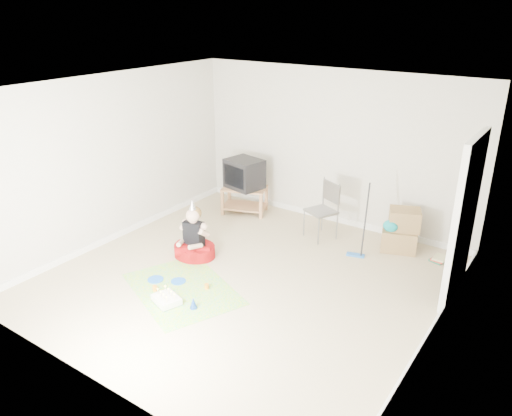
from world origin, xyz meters
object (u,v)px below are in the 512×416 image
Objects in this scene: cardboard_boxes at (401,231)px; seated_woman at (194,244)px; birthday_cake at (166,300)px; folding_chair at (321,211)px; crt_tv at (244,174)px; tv_stand at (245,198)px.

cardboard_boxes is 3.14m from seated_woman.
seated_woman is (-2.46, -1.95, -0.12)m from cardboard_boxes.
seated_woman reaches higher than birthday_cake.
cardboard_boxes reaches higher than birthday_cake.
birthday_cake is at bearing -103.94° from folding_chair.
tv_stand is at bearing -44.76° from crt_tv.
crt_tv is 2.87m from cardboard_boxes.
cardboard_boxes is at bearing 58.52° from birthday_cake.
folding_chair reaches higher than tv_stand.
crt_tv is 1.93m from seated_woman.
cardboard_boxes is at bearing 14.21° from crt_tv.
seated_woman is at bearing -66.85° from crt_tv.
crt_tv is 0.66× the size of seated_woman.
birthday_cake is at bearing -61.36° from crt_tv.
crt_tv is 3.21m from birthday_cake.
folding_chair is (1.62, -0.17, 0.18)m from tv_stand.
folding_chair is 1.03× the size of seated_woman.
seated_woman is 2.25× the size of birthday_cake.
seated_woman is 1.31m from birthday_cake.
seated_woman is (0.37, -1.82, -0.54)m from crt_tv.
seated_woman is at bearing -127.18° from folding_chair.
tv_stand is 0.46m from crt_tv.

